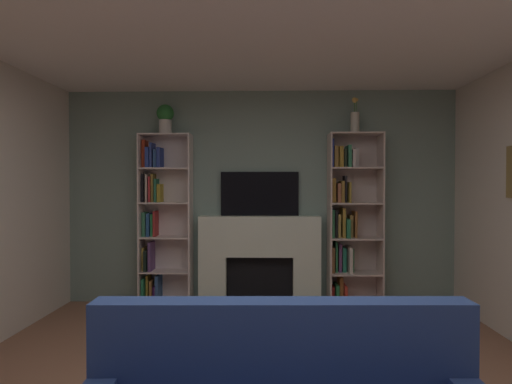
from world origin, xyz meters
TOP-DOWN VIEW (x-y plane):
  - wall_back_accent at (0.00, 2.78)m, footprint 4.80×0.06m
  - fireplace at (0.00, 2.64)m, footprint 1.54×0.51m
  - tv at (0.00, 2.72)m, footprint 0.93×0.06m
  - bookshelf_left at (-1.19, 2.65)m, footprint 0.61×0.27m
  - bookshelf_right at (1.04, 2.62)m, footprint 0.61×0.33m
  - potted_plant at (-1.12, 2.60)m, footprint 0.20×0.20m
  - vase_with_flowers at (1.12, 2.60)m, footprint 0.10×0.10m

SIDE VIEW (x-z plane):
  - fireplace at x=0.00m, z-range 0.03..1.09m
  - bookshelf_left at x=-1.19m, z-range 0.00..2.04m
  - bookshelf_right at x=1.04m, z-range 0.00..2.04m
  - wall_back_accent at x=0.00m, z-range 0.00..2.58m
  - tv at x=0.00m, z-range 1.07..1.60m
  - vase_with_flowers at x=1.12m, z-range 1.99..2.41m
  - potted_plant at x=-1.12m, z-range 2.06..2.41m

